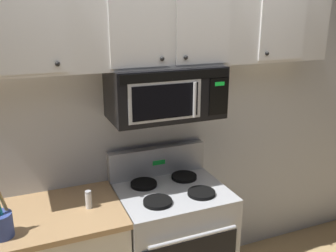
% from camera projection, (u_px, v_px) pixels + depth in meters
% --- Properties ---
extents(back_wall, '(5.20, 0.10, 2.70)m').
position_uv_depth(back_wall, '(153.00, 115.00, 2.76)').
color(back_wall, silver).
rests_on(back_wall, ground_plane).
extents(stove_range, '(0.76, 0.69, 1.12)m').
position_uv_depth(stove_range, '(171.00, 242.00, 2.70)').
color(stove_range, '#B7BABF').
rests_on(stove_range, ground_plane).
extents(over_range_microwave, '(0.76, 0.43, 0.35)m').
position_uv_depth(over_range_microwave, '(165.00, 92.00, 2.47)').
color(over_range_microwave, black).
extents(upper_cabinets, '(2.50, 0.36, 0.55)m').
position_uv_depth(upper_cabinets, '(163.00, 23.00, 2.37)').
color(upper_cabinets, silver).
extents(utensil_crock_blue, '(0.13, 0.13, 0.38)m').
position_uv_depth(utensil_crock_blue, '(0.00, 222.00, 2.01)').
color(utensil_crock_blue, '#384C9E').
rests_on(utensil_crock_blue, counter_segment).
extents(salt_shaker, '(0.04, 0.04, 0.12)m').
position_uv_depth(salt_shaker, '(89.00, 200.00, 2.31)').
color(salt_shaker, white).
rests_on(salt_shaker, counter_segment).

